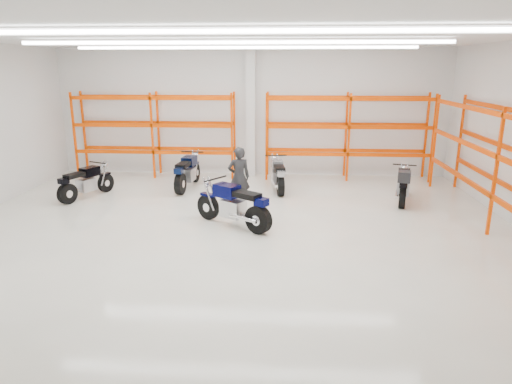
# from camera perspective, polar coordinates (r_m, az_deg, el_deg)

# --- Properties ---
(ground) EXTENTS (14.00, 14.00, 0.00)m
(ground) POSITION_cam_1_polar(r_m,az_deg,el_deg) (11.28, -2.90, -4.60)
(ground) COLOR beige
(ground) RESTS_ON ground
(room_shell) EXTENTS (14.02, 12.02, 4.51)m
(room_shell) POSITION_cam_1_polar(r_m,az_deg,el_deg) (10.64, -3.13, 12.29)
(room_shell) COLOR white
(room_shell) RESTS_ON ground
(motorcycle_main) EXTENTS (2.02, 1.48, 1.15)m
(motorcycle_main) POSITION_cam_1_polar(r_m,az_deg,el_deg) (11.23, -2.60, -1.78)
(motorcycle_main) COLOR black
(motorcycle_main) RESTS_ON ground
(motorcycle_back_a) EXTENTS (1.04, 1.94, 1.02)m
(motorcycle_back_a) POSITION_cam_1_polar(r_m,az_deg,el_deg) (14.62, -20.68, 1.04)
(motorcycle_back_a) COLOR black
(motorcycle_back_a) RESTS_ON ground
(motorcycle_back_b) EXTENTS (0.76, 2.28, 1.12)m
(motorcycle_back_b) POSITION_cam_1_polar(r_m,az_deg,el_deg) (14.95, -8.63, 2.37)
(motorcycle_back_b) COLOR black
(motorcycle_back_b) RESTS_ON ground
(motorcycle_back_c) EXTENTS (0.70, 2.13, 1.05)m
(motorcycle_back_c) POSITION_cam_1_polar(r_m,az_deg,el_deg) (14.59, 2.74, 2.07)
(motorcycle_back_c) COLOR black
(motorcycle_back_c) RESTS_ON ground
(motorcycle_back_d) EXTENTS (0.89, 2.13, 1.10)m
(motorcycle_back_d) POSITION_cam_1_polar(r_m,az_deg,el_deg) (13.89, 17.90, 0.80)
(motorcycle_back_d) COLOR black
(motorcycle_back_d) RESTS_ON ground
(standing_man) EXTENTS (0.72, 0.57, 1.72)m
(standing_man) POSITION_cam_1_polar(r_m,az_deg,el_deg) (12.77, -2.16, 1.85)
(standing_man) COLOR black
(standing_man) RESTS_ON ground
(structural_column) EXTENTS (0.32, 0.32, 4.50)m
(structural_column) POSITION_cam_1_polar(r_m,az_deg,el_deg) (16.47, -0.66, 9.83)
(structural_column) COLOR white
(structural_column) RESTS_ON ground
(pallet_racking_back_left) EXTENTS (5.67, 0.87, 3.00)m
(pallet_racking_back_left) POSITION_cam_1_polar(r_m,az_deg,el_deg) (16.80, -12.51, 7.99)
(pallet_racking_back_left) COLOR #F24000
(pallet_racking_back_left) RESTS_ON ground
(pallet_racking_back_right) EXTENTS (5.67, 0.87, 3.00)m
(pallet_racking_back_right) POSITION_cam_1_polar(r_m,az_deg,el_deg) (16.28, 11.39, 7.82)
(pallet_racking_back_right) COLOR #F24000
(pallet_racking_back_right) RESTS_ON ground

